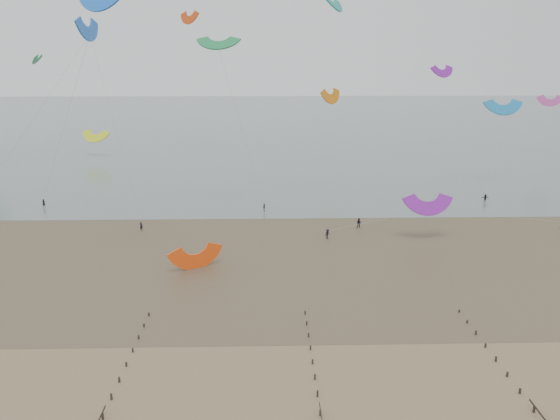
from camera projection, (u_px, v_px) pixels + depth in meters
The scene contains 6 objects.
ground at pixel (272, 373), 51.50m from camera, with size 500.00×500.00×0.00m, color brown.
sea_and_shore at pixel (243, 248), 84.45m from camera, with size 500.00×665.00×0.03m.
kitesurfer_lead at pixel (141, 226), 92.98m from camera, with size 0.55×0.36×1.52m, color black.
kitesurfers at pixel (401, 214), 99.48m from camera, with size 147.38×23.19×1.88m.
grounded_kite at pixel (196, 268), 76.68m from camera, with size 6.75×3.53×5.14m, color #FF4B10, non-canonical shape.
kites_airborne at pixel (222, 93), 132.87m from camera, with size 208.24×109.81×39.28m.
Camera 1 is at (-0.31, -45.25, 29.04)m, focal length 35.00 mm.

